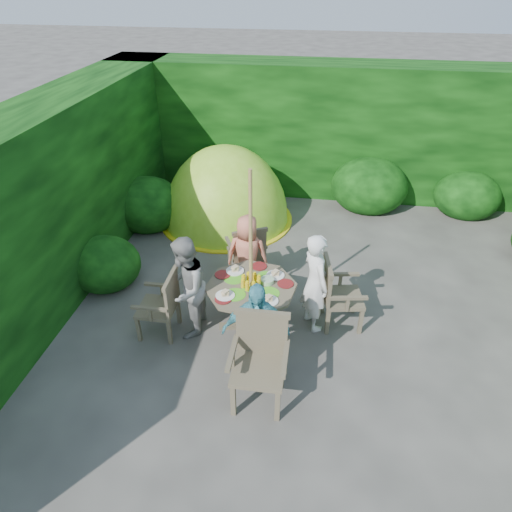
# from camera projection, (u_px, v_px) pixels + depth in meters

# --- Properties ---
(ground) EXTENTS (60.00, 60.00, 0.00)m
(ground) POSITION_uv_depth(u_px,v_px,m) (333.00, 312.00, 6.23)
(ground) COLOR #403D39
(ground) RESTS_ON ground
(hedge_enclosure) EXTENTS (9.00, 9.00, 2.50)m
(hedge_enclosure) POSITION_uv_depth(u_px,v_px,m) (342.00, 188.00, 6.65)
(hedge_enclosure) COLOR black
(hedge_enclosure) RESTS_ON ground
(patio_table) EXTENTS (1.39, 1.39, 0.80)m
(patio_table) POSITION_uv_depth(u_px,v_px,m) (251.00, 292.00, 5.68)
(patio_table) COLOR #48402F
(patio_table) RESTS_ON ground
(parasol_pole) EXTENTS (0.05, 0.05, 2.20)m
(parasol_pole) POSITION_uv_depth(u_px,v_px,m) (251.00, 257.00, 5.39)
(parasol_pole) COLOR olive
(parasol_pole) RESTS_ON ground
(garden_chair_right) EXTENTS (0.57, 0.62, 0.91)m
(garden_chair_right) POSITION_uv_depth(u_px,v_px,m) (337.00, 293.00, 5.80)
(garden_chair_right) COLOR #48402F
(garden_chair_right) RESTS_ON ground
(garden_chair_left) EXTENTS (0.47, 0.52, 0.86)m
(garden_chair_left) POSITION_uv_depth(u_px,v_px,m) (162.00, 304.00, 5.66)
(garden_chair_left) COLOR #48402F
(garden_chair_left) RESTS_ON ground
(garden_chair_back) EXTENTS (0.67, 0.64, 0.87)m
(garden_chair_back) POSITION_uv_depth(u_px,v_px,m) (247.00, 252.00, 6.66)
(garden_chair_back) COLOR #48402F
(garden_chair_back) RESTS_ON ground
(garden_chair_front) EXTENTS (0.60, 0.54, 1.00)m
(garden_chair_front) POSITION_uv_depth(u_px,v_px,m) (260.00, 358.00, 4.79)
(garden_chair_front) COLOR #48402F
(garden_chair_front) RESTS_ON ground
(child_right) EXTENTS (0.53, 0.59, 1.35)m
(child_right) POSITION_uv_depth(u_px,v_px,m) (315.00, 282.00, 5.67)
(child_right) COLOR white
(child_right) RESTS_ON ground
(child_left) EXTENTS (0.54, 0.68, 1.36)m
(child_left) POSITION_uv_depth(u_px,v_px,m) (186.00, 288.00, 5.57)
(child_left) COLOR gray
(child_left) RESTS_ON ground
(child_back) EXTENTS (0.59, 0.38, 1.20)m
(child_back) POSITION_uv_depth(u_px,v_px,m) (247.00, 255.00, 6.33)
(child_back) COLOR #DB765A
(child_back) RESTS_ON ground
(child_front) EXTENTS (0.79, 0.42, 1.28)m
(child_front) POSITION_uv_depth(u_px,v_px,m) (256.00, 332.00, 4.97)
(child_front) COLOR #4AA1AE
(child_front) RESTS_ON ground
(dome_tent) EXTENTS (2.79, 2.79, 2.77)m
(dome_tent) POSITION_uv_depth(u_px,v_px,m) (226.00, 219.00, 8.46)
(dome_tent) COLOR #96D128
(dome_tent) RESTS_ON ground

